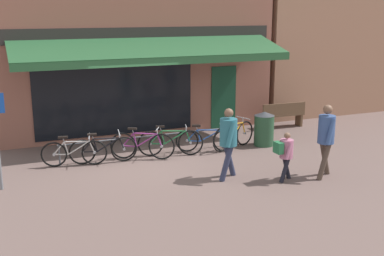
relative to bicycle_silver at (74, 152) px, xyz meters
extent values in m
plane|color=brown|center=(1.81, -0.39, -0.36)|extent=(160.00, 160.00, 0.00)
cube|color=#8E5647|center=(2.67, 3.72, 2.51)|extent=(8.96, 3.00, 5.74)
cube|color=black|center=(1.68, 2.21, 0.89)|extent=(4.93, 0.04, 2.20)
cube|color=#143D28|center=(5.36, 2.21, 0.69)|extent=(0.90, 0.04, 2.10)
cube|color=#282623|center=(2.67, 2.20, 2.83)|extent=(8.51, 0.06, 0.44)
cube|color=#23512D|center=(2.67, 1.33, 2.50)|extent=(8.06, 1.79, 0.50)
cube|color=#23512D|center=(2.67, 0.44, 2.18)|extent=(8.06, 0.03, 0.20)
cube|color=#9E7056|center=(10.62, 4.22, 2.59)|extent=(6.55, 4.00, 5.89)
cylinder|color=#47494F|center=(2.23, 0.15, 0.19)|extent=(5.27, 0.04, 0.04)
cylinder|color=#47494F|center=(-0.35, 0.15, -0.09)|extent=(0.04, 0.04, 0.55)
cylinder|color=#47494F|center=(4.82, 0.15, -0.09)|extent=(0.04, 0.04, 0.55)
torus|color=black|center=(0.50, -0.11, -0.03)|extent=(0.66, 0.22, 0.67)
cylinder|color=#9E9EA3|center=(0.50, -0.11, -0.03)|extent=(0.08, 0.08, 0.07)
torus|color=black|center=(-0.49, 0.11, -0.03)|extent=(0.66, 0.22, 0.67)
cylinder|color=#9E9EA3|center=(-0.49, 0.11, -0.03)|extent=(0.08, 0.08, 0.07)
cylinder|color=#BCB7B2|center=(0.12, -0.03, 0.12)|extent=(0.56, 0.17, 0.36)
cylinder|color=#BCB7B2|center=(0.08, -0.03, 0.29)|extent=(0.62, 0.17, 0.05)
cylinder|color=#BCB7B2|center=(-0.18, 0.04, 0.13)|extent=(0.11, 0.04, 0.35)
cylinder|color=#BCB7B2|center=(-0.32, 0.07, -0.04)|extent=(0.36, 0.11, 0.05)
cylinder|color=#BCB7B2|center=(-0.35, 0.08, 0.13)|extent=(0.30, 0.11, 0.35)
cylinder|color=#BCB7B2|center=(0.44, -0.11, 0.13)|extent=(0.15, 0.05, 0.32)
cylinder|color=#9E9EA3|center=(-0.23, 0.04, 0.35)|extent=(0.06, 0.03, 0.11)
cube|color=black|center=(-0.25, 0.04, 0.42)|extent=(0.26, 0.15, 0.05)
cylinder|color=#9E9EA3|center=(0.39, -0.10, 0.35)|extent=(0.03, 0.04, 0.14)
cylinder|color=#9E9EA3|center=(0.39, -0.11, 0.42)|extent=(0.14, 0.51, 0.04)
torus|color=black|center=(1.28, -0.14, -0.02)|extent=(0.70, 0.20, 0.69)
cylinder|color=#9E9EA3|center=(1.28, -0.14, -0.02)|extent=(0.08, 0.08, 0.08)
torus|color=black|center=(0.21, 0.01, -0.02)|extent=(0.70, 0.20, 0.69)
cylinder|color=#9E9EA3|center=(0.21, 0.01, -0.02)|extent=(0.08, 0.08, 0.08)
cylinder|color=black|center=(0.87, -0.10, 0.14)|extent=(0.60, 0.15, 0.37)
cylinder|color=black|center=(0.83, -0.11, 0.32)|extent=(0.66, 0.12, 0.05)
cylinder|color=black|center=(0.54, -0.05, 0.15)|extent=(0.12, 0.06, 0.36)
cylinder|color=black|center=(0.40, -0.02, -0.02)|extent=(0.38, 0.08, 0.05)
cylinder|color=black|center=(0.36, -0.03, 0.15)|extent=(0.32, 0.11, 0.36)
cylinder|color=black|center=(1.22, -0.15, 0.15)|extent=(0.16, 0.05, 0.34)
cylinder|color=#9E9EA3|center=(0.49, -0.06, 0.37)|extent=(0.06, 0.03, 0.11)
cube|color=black|center=(0.47, -0.07, 0.44)|extent=(0.25, 0.14, 0.06)
cylinder|color=#9E9EA3|center=(1.16, -0.16, 0.38)|extent=(0.03, 0.04, 0.14)
cylinder|color=#9E9EA3|center=(1.16, -0.16, 0.45)|extent=(0.10, 0.52, 0.07)
torus|color=black|center=(2.26, -0.33, 0.00)|extent=(0.68, 0.41, 0.72)
cylinder|color=#9E9EA3|center=(2.26, -0.33, 0.00)|extent=(0.09, 0.09, 0.07)
torus|color=black|center=(1.33, 0.15, 0.00)|extent=(0.68, 0.41, 0.72)
cylinder|color=#9E9EA3|center=(1.33, 0.15, 0.00)|extent=(0.09, 0.09, 0.07)
cylinder|color=#892D7A|center=(1.91, -0.14, 0.15)|extent=(0.54, 0.28, 0.38)
cylinder|color=#892D7A|center=(1.89, -0.11, 0.34)|extent=(0.59, 0.33, 0.05)
cylinder|color=#892D7A|center=(1.63, 0.01, 0.16)|extent=(0.11, 0.10, 0.38)
cylinder|color=#892D7A|center=(1.49, 0.06, -0.01)|extent=(0.34, 0.20, 0.05)
cylinder|color=#892D7A|center=(1.47, 0.09, 0.17)|extent=(0.30, 0.15, 0.37)
cylinder|color=#892D7A|center=(2.22, -0.30, 0.16)|extent=(0.14, 0.12, 0.35)
cylinder|color=#9E9EA3|center=(1.59, 0.04, 0.40)|extent=(0.06, 0.05, 0.11)
cube|color=black|center=(1.58, 0.05, 0.47)|extent=(0.26, 0.20, 0.06)
cylinder|color=#9E9EA3|center=(2.17, -0.26, 0.40)|extent=(0.04, 0.04, 0.14)
cylinder|color=#9E9EA3|center=(2.18, -0.25, 0.47)|extent=(0.26, 0.47, 0.06)
torus|color=black|center=(3.13, -0.27, -0.01)|extent=(0.70, 0.30, 0.71)
cylinder|color=#9E9EA3|center=(3.13, -0.27, -0.01)|extent=(0.09, 0.08, 0.07)
torus|color=black|center=(2.08, 0.07, -0.01)|extent=(0.70, 0.30, 0.71)
cylinder|color=#9E9EA3|center=(2.08, 0.07, -0.01)|extent=(0.09, 0.08, 0.07)
cylinder|color=#23703D|center=(2.73, -0.13, 0.15)|extent=(0.60, 0.20, 0.38)
cylinder|color=#23703D|center=(2.70, -0.11, 0.33)|extent=(0.66, 0.24, 0.05)
cylinder|color=#23703D|center=(2.41, -0.03, 0.16)|extent=(0.12, 0.10, 0.37)
cylinder|color=#23703D|center=(2.26, 0.01, -0.02)|extent=(0.38, 0.15, 0.05)
cylinder|color=#23703D|center=(2.23, 0.03, 0.16)|extent=(0.33, 0.11, 0.37)
cylinder|color=#23703D|center=(3.08, -0.24, 0.16)|extent=(0.15, 0.10, 0.34)
cylinder|color=#9E9EA3|center=(2.36, 0.01, 0.39)|extent=(0.06, 0.05, 0.11)
cube|color=black|center=(2.35, 0.01, 0.46)|extent=(0.26, 0.17, 0.06)
cylinder|color=#9E9EA3|center=(3.02, -0.21, 0.39)|extent=(0.04, 0.04, 0.14)
cylinder|color=#9E9EA3|center=(3.03, -0.20, 0.46)|extent=(0.18, 0.50, 0.06)
torus|color=black|center=(4.14, -0.34, -0.04)|extent=(0.62, 0.29, 0.65)
cylinder|color=#9E9EA3|center=(4.14, -0.34, -0.04)|extent=(0.09, 0.08, 0.07)
torus|color=black|center=(3.16, 0.06, -0.04)|extent=(0.62, 0.29, 0.65)
cylinder|color=#9E9EA3|center=(3.16, 0.06, -0.04)|extent=(0.09, 0.08, 0.07)
cylinder|color=#1E4793|center=(3.77, -0.19, 0.11)|extent=(0.56, 0.26, 0.35)
cylinder|color=#1E4793|center=(3.73, -0.17, 0.27)|extent=(0.62, 0.28, 0.05)
cylinder|color=#1E4793|center=(3.46, -0.06, 0.11)|extent=(0.12, 0.07, 0.34)
cylinder|color=#1E4793|center=(3.33, -0.01, -0.05)|extent=(0.36, 0.17, 0.05)
cylinder|color=#1E4793|center=(3.29, 0.00, 0.12)|extent=(0.30, 0.15, 0.34)
cylinder|color=#1E4793|center=(4.09, -0.32, 0.11)|extent=(0.15, 0.08, 0.31)
cylinder|color=#9E9EA3|center=(3.41, -0.05, 0.33)|extent=(0.06, 0.04, 0.11)
cube|color=black|center=(3.40, -0.04, 0.40)|extent=(0.26, 0.18, 0.05)
cylinder|color=#9E9EA3|center=(4.03, -0.30, 0.33)|extent=(0.03, 0.04, 0.14)
cylinder|color=#9E9EA3|center=(4.03, -0.30, 0.40)|extent=(0.22, 0.49, 0.03)
torus|color=black|center=(5.00, 0.04, 0.01)|extent=(0.70, 0.33, 0.74)
cylinder|color=#9E9EA3|center=(5.00, 0.04, 0.01)|extent=(0.09, 0.08, 0.07)
torus|color=black|center=(4.06, -0.34, 0.01)|extent=(0.70, 0.33, 0.74)
cylinder|color=#9E9EA3|center=(4.06, -0.34, 0.01)|extent=(0.09, 0.08, 0.07)
cylinder|color=orange|center=(4.64, -0.11, 0.17)|extent=(0.54, 0.23, 0.39)
cylinder|color=orange|center=(4.61, -0.13, 0.36)|extent=(0.59, 0.26, 0.05)
cylinder|color=orange|center=(4.35, -0.23, 0.18)|extent=(0.11, 0.08, 0.39)
cylinder|color=orange|center=(4.22, -0.27, 0.00)|extent=(0.34, 0.16, 0.05)
cylinder|color=orange|center=(4.19, -0.29, 0.19)|extent=(0.30, 0.14, 0.38)
cylinder|color=orange|center=(4.95, 0.01, 0.18)|extent=(0.14, 0.09, 0.36)
cylinder|color=#9E9EA3|center=(4.31, -0.25, 0.42)|extent=(0.06, 0.05, 0.11)
cube|color=black|center=(4.29, -0.26, 0.49)|extent=(0.26, 0.18, 0.05)
cylinder|color=#9E9EA3|center=(4.90, -0.01, 0.42)|extent=(0.04, 0.04, 0.14)
cylinder|color=#9E9EA3|center=(4.90, -0.01, 0.49)|extent=(0.22, 0.49, 0.04)
cylinder|color=#282D47|center=(3.34, -2.22, 0.05)|extent=(0.37, 0.17, 0.85)
cylinder|color=#282D47|center=(3.13, -2.47, 0.05)|extent=(0.37, 0.17, 0.85)
cylinder|color=#286675|center=(3.23, -2.35, 0.77)|extent=(0.45, 0.45, 0.64)
sphere|color=brown|center=(3.23, -2.35, 1.24)|extent=(0.21, 0.21, 0.21)
cylinder|color=#286675|center=(3.16, -2.59, 0.77)|extent=(0.32, 0.22, 0.58)
cylinder|color=#286675|center=(3.27, -2.10, 0.92)|extent=(0.25, 0.23, 0.30)
cylinder|color=brown|center=(3.30, -2.10, 1.01)|extent=(0.17, 0.23, 0.44)
cube|color=black|center=(3.28, -2.16, 1.21)|extent=(0.03, 0.07, 0.14)
cylinder|color=black|center=(4.49, -2.93, -0.08)|extent=(0.26, 0.10, 0.58)
cylinder|color=black|center=(4.33, -3.11, -0.08)|extent=(0.26, 0.10, 0.58)
cylinder|color=#B26684|center=(4.41, -3.02, 0.42)|extent=(0.31, 0.31, 0.44)
sphere|color=brown|center=(4.41, -3.02, 0.73)|extent=(0.15, 0.15, 0.15)
cylinder|color=#B26684|center=(4.35, -3.20, 0.42)|extent=(0.23, 0.15, 0.40)
cylinder|color=#B26684|center=(4.48, -2.84, 0.42)|extent=(0.23, 0.15, 0.40)
cube|color=#23663D|center=(4.19, -3.02, 0.47)|extent=(0.14, 0.26, 0.26)
cylinder|color=#47382D|center=(5.52, -3.03, 0.06)|extent=(0.38, 0.18, 0.88)
cylinder|color=#47382D|center=(5.30, -3.28, 0.06)|extent=(0.38, 0.18, 0.88)
cylinder|color=#334C7F|center=(5.41, -3.16, 0.82)|extent=(0.44, 0.44, 0.67)
sphere|color=brown|center=(5.41, -3.16, 1.30)|extent=(0.22, 0.22, 0.22)
cylinder|color=#334C7F|center=(5.34, -3.39, 0.82)|extent=(0.32, 0.22, 0.60)
cylinder|color=#334C7F|center=(5.47, -2.92, 0.82)|extent=(0.32, 0.22, 0.60)
cylinder|color=#23472D|center=(5.51, -0.19, 0.09)|extent=(0.58, 0.58, 0.90)
cone|color=#33353A|center=(5.51, -0.19, 0.60)|extent=(0.59, 0.59, 0.12)
cube|color=brown|center=(7.21, 1.52, 0.09)|extent=(1.62, 0.51, 0.06)
cube|color=brown|center=(7.21, 1.33, 0.31)|extent=(1.60, 0.12, 0.40)
cube|color=brown|center=(6.49, 1.56, -0.14)|extent=(0.10, 0.36, 0.45)
cube|color=brown|center=(7.93, 1.49, -0.14)|extent=(0.10, 0.36, 0.45)
camera|label=1|loc=(-1.76, -12.08, 3.57)|focal=45.00mm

